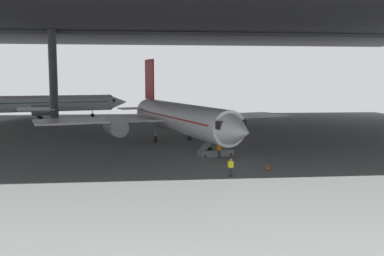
# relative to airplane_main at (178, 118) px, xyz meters

# --- Properties ---
(ground_plane) EXTENTS (110.00, 110.00, 0.00)m
(ground_plane) POSITION_rel_airplane_main_xyz_m (0.73, -2.34, -3.49)
(ground_plane) COLOR slate
(hangar_structure) EXTENTS (121.00, 99.00, 18.87)m
(hangar_structure) POSITION_rel_airplane_main_xyz_m (0.66, 11.43, 14.74)
(hangar_structure) COLOR #4C4F54
(hangar_structure) RESTS_ON ground_plane
(airplane_main) EXTENTS (36.34, 36.81, 11.69)m
(airplane_main) POSITION_rel_airplane_main_xyz_m (0.00, 0.00, 0.00)
(airplane_main) COLOR white
(airplane_main) RESTS_ON ground_plane
(boarding_stairs) EXTENTS (4.47, 2.54, 4.70)m
(boarding_stairs) POSITION_rel_airplane_main_xyz_m (3.51, -9.78, -2.76)
(boarding_stairs) COLOR slate
(boarding_stairs) RESTS_ON ground_plane
(crew_worker_near_nose) EXTENTS (0.55, 0.26, 1.63)m
(crew_worker_near_nose) POSITION_rel_airplane_main_xyz_m (3.09, -20.61, -2.57)
(crew_worker_near_nose) COLOR #232838
(crew_worker_near_nose) RESTS_ON ground_plane
(crew_worker_by_stairs) EXTENTS (0.52, 0.34, 1.76)m
(crew_worker_by_stairs) POSITION_rel_airplane_main_xyz_m (3.61, -11.46, -2.48)
(crew_worker_by_stairs) COLOR #232838
(crew_worker_by_stairs) RESTS_ON ground_plane
(airplane_distant) EXTENTS (33.80, 33.43, 10.90)m
(airplane_distant) POSITION_rel_airplane_main_xyz_m (-25.37, 40.65, -0.15)
(airplane_distant) COLOR white
(airplane_distant) RESTS_ON ground_plane
(traffic_cone_orange) EXTENTS (0.36, 0.36, 0.60)m
(traffic_cone_orange) POSITION_rel_airplane_main_xyz_m (7.17, -17.92, -3.20)
(traffic_cone_orange) COLOR black
(traffic_cone_orange) RESTS_ON ground_plane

